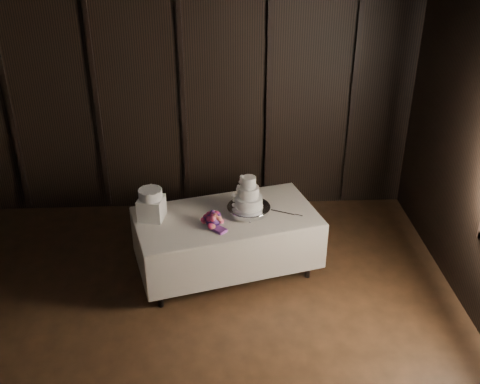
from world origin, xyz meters
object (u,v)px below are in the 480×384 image
at_px(wedding_cake, 246,196).
at_px(display_table, 227,242).
at_px(cake_stand, 249,210).
at_px(box_pedestal, 152,208).
at_px(bouquet, 213,219).
at_px(small_cake, 150,194).

bearing_deg(wedding_cake, display_table, -167.70).
distance_m(cake_stand, box_pedestal, 1.06).
distance_m(display_table, bouquet, 0.47).
bearing_deg(bouquet, small_cake, 165.95).
relative_size(cake_stand, bouquet, 1.22).
xyz_separation_m(bouquet, small_cake, (-0.66, 0.17, 0.24)).
bearing_deg(cake_stand, small_cake, -177.44).
bearing_deg(wedding_cake, box_pedestal, -169.65).
height_order(cake_stand, bouquet, bouquet).
bearing_deg(box_pedestal, wedding_cake, 1.78).
bearing_deg(box_pedestal, small_cake, 0.00).
height_order(wedding_cake, small_cake, wedding_cake).
xyz_separation_m(wedding_cake, small_cake, (-1.03, -0.03, 0.07)).
relative_size(wedding_cake, box_pedestal, 1.40).
height_order(bouquet, box_pedestal, box_pedestal).
height_order(display_table, small_cake, small_cake).
bearing_deg(display_table, cake_stand, -8.03).
relative_size(cake_stand, wedding_cake, 1.33).
xyz_separation_m(wedding_cake, box_pedestal, (-1.03, -0.03, -0.11)).
xyz_separation_m(display_table, small_cake, (-0.81, -0.02, 0.64)).
bearing_deg(small_cake, bouquet, -14.05).
bearing_deg(cake_stand, bouquet, -151.63).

